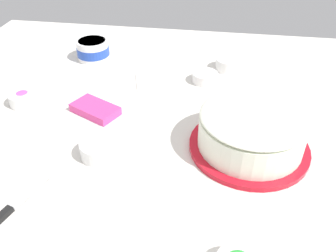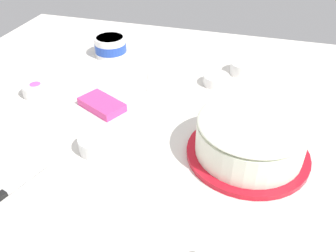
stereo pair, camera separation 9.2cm
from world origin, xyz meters
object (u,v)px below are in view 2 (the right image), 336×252
sprinkle_bowl_yellow (98,143)px  paper_napkin (169,79)px  frosted_cake (250,138)px  spreading_knife (5,192)px  candy_box_lower (102,105)px  sprinkle_bowl_rainbow (36,89)px  sprinkle_bowl_pink (216,80)px  frosting_tub (110,46)px  sprinkle_bowl_blue (243,67)px

sprinkle_bowl_yellow → paper_napkin: sprinkle_bowl_yellow is taller
frosted_cake → sprinkle_bowl_yellow: frosted_cake is taller
spreading_knife → candy_box_lower: candy_box_lower is taller
frosted_cake → candy_box_lower: 0.46m
frosted_cake → candy_box_lower: frosted_cake is taller
sprinkle_bowl_rainbow → sprinkle_bowl_pink: bearing=22.6°
sprinkle_bowl_yellow → spreading_knife: bearing=-123.8°
frosting_tub → spreading_knife: bearing=-85.0°
candy_box_lower → paper_napkin: candy_box_lower is taller
frosting_tub → sprinkle_bowl_pink: bearing=-14.8°
sprinkle_bowl_pink → sprinkle_bowl_blue: 0.13m
sprinkle_bowl_pink → sprinkle_bowl_rainbow: sprinkle_bowl_rainbow is taller
spreading_knife → frosted_cake: bearing=29.2°
frosted_cake → paper_napkin: frosted_cake is taller
sprinkle_bowl_yellow → paper_napkin: 0.41m
sprinkle_bowl_rainbow → sprinkle_bowl_yellow: bearing=-32.5°
frosted_cake → frosting_tub: bearing=141.6°
spreading_knife → sprinkle_bowl_yellow: (0.13, 0.20, 0.02)m
frosted_cake → sprinkle_bowl_blue: size_ratio=3.28×
sprinkle_bowl_yellow → candy_box_lower: sprinkle_bowl_yellow is taller
sprinkle_bowl_yellow → sprinkle_bowl_rainbow: 0.36m
spreading_knife → sprinkle_bowl_yellow: 0.24m
sprinkle_bowl_rainbow → candy_box_lower: size_ratio=0.61×
sprinkle_bowl_pink → candy_box_lower: bearing=-142.3°
sprinkle_bowl_yellow → sprinkle_bowl_rainbow: bearing=147.5°
frosting_tub → sprinkle_bowl_rainbow: size_ratio=1.41×
sprinkle_bowl_yellow → sprinkle_bowl_blue: bearing=59.3°
frosting_tub → candy_box_lower: frosting_tub is taller
sprinkle_bowl_rainbow → frosted_cake: bearing=-9.3°
frosting_tub → candy_box_lower: (0.12, -0.35, -0.03)m
spreading_knife → frosting_tub: bearing=95.0°
frosting_tub → paper_napkin: size_ratio=0.80×
sprinkle_bowl_pink → candy_box_lower: 0.39m
sprinkle_bowl_pink → candy_box_lower: (-0.31, -0.24, -0.01)m
sprinkle_bowl_yellow → candy_box_lower: bearing=112.0°
frosting_tub → frosted_cake: bearing=-38.4°
frosting_tub → sprinkle_bowl_blue: size_ratio=1.29×
frosted_cake → sprinkle_bowl_blue: 0.45m
frosted_cake → sprinkle_bowl_rainbow: (-0.68, 0.11, -0.03)m
frosting_tub → spreading_knife: frosting_tub is taller
sprinkle_bowl_yellow → candy_box_lower: size_ratio=0.69×
frosted_cake → spreading_knife: bearing=-150.8°
paper_napkin → sprinkle_bowl_rainbow: bearing=-150.9°
spreading_knife → paper_napkin: 0.64m
spreading_knife → sprinkle_bowl_blue: sprinkle_bowl_blue is taller
spreading_knife → paper_napkin: spreading_knife is taller
paper_napkin → frosting_tub: bearing=154.9°
sprinkle_bowl_blue → frosted_cake: bearing=-82.4°
candy_box_lower → spreading_knife: bearing=-72.6°
sprinkle_bowl_rainbow → spreading_knife: bearing=-66.2°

